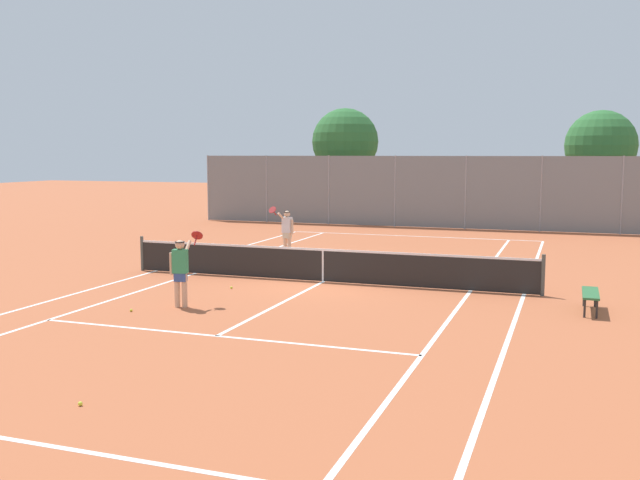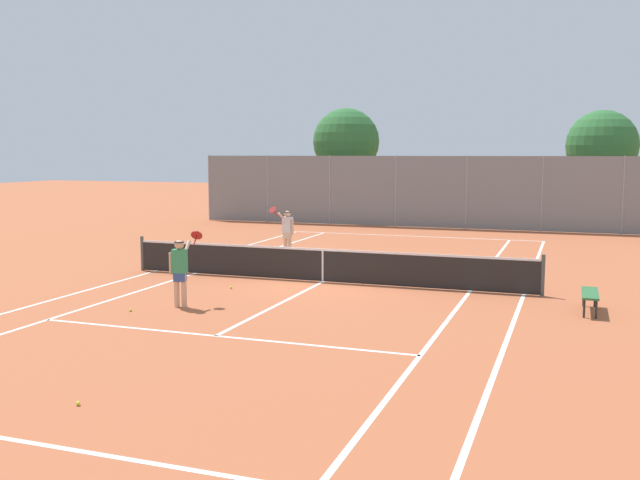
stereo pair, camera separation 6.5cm
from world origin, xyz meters
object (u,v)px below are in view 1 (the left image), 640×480
(player_far_left, at_px, (287,230))
(loose_tennis_ball_1, at_px, (80,404))
(courtside_bench, at_px, (591,294))
(tennis_net, at_px, (323,264))
(loose_tennis_ball_2, at_px, (231,288))
(player_near_side, at_px, (181,268))
(tree_behind_right, at_px, (601,148))
(tree_behind_left, at_px, (346,143))
(loose_tennis_ball_0, at_px, (131,310))

(player_far_left, height_order, loose_tennis_ball_1, player_far_left)
(player_far_left, distance_m, courtside_bench, 11.73)
(tennis_net, relative_size, loose_tennis_ball_2, 181.82)
(player_near_side, distance_m, tree_behind_right, 25.88)
(courtside_bench, distance_m, tree_behind_left, 23.89)
(player_far_left, distance_m, tree_behind_right, 18.66)
(player_near_side, bearing_deg, courtside_bench, 16.30)
(courtside_bench, bearing_deg, tennis_net, 167.36)
(tennis_net, xyz_separation_m, tree_behind_left, (-5.16, 18.60, 3.66))
(loose_tennis_ball_1, xyz_separation_m, tree_behind_left, (-5.17, 29.19, 4.13))
(player_near_side, height_order, loose_tennis_ball_1, player_near_side)
(loose_tennis_ball_0, xyz_separation_m, loose_tennis_ball_1, (2.90, -5.51, 0.00))
(player_far_left, relative_size, loose_tennis_ball_2, 26.88)
(player_far_left, distance_m, loose_tennis_ball_1, 15.43)
(player_near_side, bearing_deg, player_far_left, 95.72)
(player_near_side, height_order, tree_behind_left, tree_behind_left)
(tennis_net, height_order, tree_behind_left, tree_behind_left)
(player_near_side, distance_m, courtside_bench, 9.52)
(tennis_net, bearing_deg, tree_behind_right, 68.12)
(tree_behind_left, bearing_deg, loose_tennis_ball_0, -84.53)
(loose_tennis_ball_2, bearing_deg, tennis_net, 42.44)
(courtside_bench, xyz_separation_m, tree_behind_left, (-12.22, 20.18, 3.76))
(loose_tennis_ball_0, bearing_deg, player_near_side, 45.19)
(player_far_left, height_order, tree_behind_right, tree_behind_right)
(tree_behind_left, bearing_deg, loose_tennis_ball_2, -81.12)
(courtside_bench, bearing_deg, loose_tennis_ball_1, -128.06)
(loose_tennis_ball_0, bearing_deg, tree_behind_left, 95.47)
(loose_tennis_ball_2, bearing_deg, tree_behind_right, 65.28)
(player_near_side, distance_m, loose_tennis_ball_1, 6.73)
(tennis_net, distance_m, loose_tennis_ball_0, 5.87)
(player_far_left, height_order, loose_tennis_ball_0, player_far_left)
(player_far_left, xyz_separation_m, tree_behind_right, (10.77, 14.95, 2.96))
(tennis_net, xyz_separation_m, loose_tennis_ball_0, (-2.90, -5.09, -0.48))
(courtside_bench, bearing_deg, tree_behind_right, 87.92)
(player_far_left, distance_m, tree_behind_left, 14.61)
(tennis_net, relative_size, tree_behind_right, 2.09)
(loose_tennis_ball_1, bearing_deg, tennis_net, 90.01)
(player_far_left, bearing_deg, tree_behind_right, 54.24)
(loose_tennis_ball_1, distance_m, tree_behind_left, 29.93)
(loose_tennis_ball_0, distance_m, courtside_bench, 10.56)
(tennis_net, bearing_deg, loose_tennis_ball_2, -137.56)
(tree_behind_left, bearing_deg, player_near_side, -82.28)
(tennis_net, height_order, loose_tennis_ball_1, tennis_net)
(loose_tennis_ball_0, xyz_separation_m, courtside_bench, (9.95, 3.50, 0.38))
(loose_tennis_ball_1, relative_size, tree_behind_left, 0.01)
(courtside_bench, relative_size, tree_behind_left, 0.25)
(player_near_side, height_order, loose_tennis_ball_2, player_near_side)
(player_near_side, relative_size, loose_tennis_ball_2, 26.88)
(player_far_left, distance_m, loose_tennis_ball_2, 6.47)
(player_near_side, bearing_deg, tree_behind_right, 67.38)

